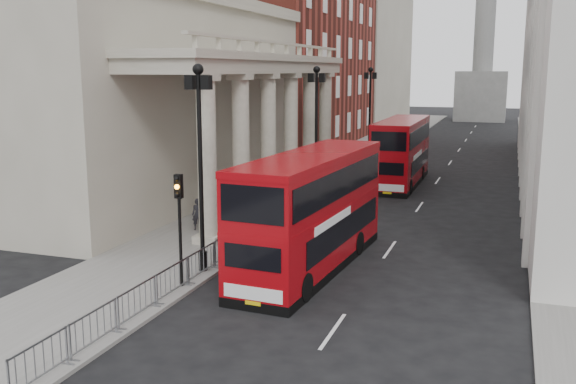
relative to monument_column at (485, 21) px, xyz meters
The scene contains 18 objects.
ground 93.57m from the monument_column, 93.73° to the right, with size 260.00×260.00×0.00m, color black.
sidewalk_west 64.64m from the monument_column, 98.26° to the right, with size 6.00×140.00×0.12m, color slate.
sidewalk_east 64.45m from the monument_column, 83.10° to the right, with size 3.00×140.00×0.12m, color slate.
kerb 64.29m from the monument_column, 95.57° to the right, with size 0.20×140.00×0.14m, color slate.
portico_building 76.47m from the monument_column, 102.57° to the right, with size 9.00×28.00×12.00m, color gray.
brick_building 47.26m from the monument_column, 110.56° to the right, with size 9.00×32.00×22.00m, color maroon.
west_building_far 21.26m from the monument_column, 143.97° to the right, with size 9.00×30.00×20.00m, color gray.
monument_column is the anchor object (origin of this frame).
lamp_post_south 88.94m from the monument_column, 94.29° to the right, with size 1.05×0.44×8.32m.
lamp_post_mid 73.14m from the monument_column, 95.24° to the right, with size 1.05×0.44×8.32m.
lamp_post_north 57.46m from the monument_column, 96.72° to the right, with size 1.05×0.44×8.32m.
traffic_light 91.17m from the monument_column, 94.13° to the right, with size 0.28×0.33×4.30m.
crowd_barriers 91.29m from the monument_column, 94.05° to the right, with size 0.50×18.75×1.10m.
bus_near 86.91m from the monument_column, 91.76° to the right, with size 3.46×11.34×4.83m.
bus_far 65.90m from the monument_column, 92.14° to the right, with size 2.69×10.90×4.70m.
pedestrian_a 83.94m from the monument_column, 96.88° to the right, with size 0.59×0.39×1.63m, color #222227.
pedestrian_b 78.31m from the monument_column, 97.87° to the right, with size 0.77×0.60×1.58m, color #292421.
pedestrian_c 72.95m from the monument_column, 96.39° to the right, with size 0.79×0.51×1.61m, color black.
Camera 1 is at (10.97, -18.66, 8.19)m, focal length 40.00 mm.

